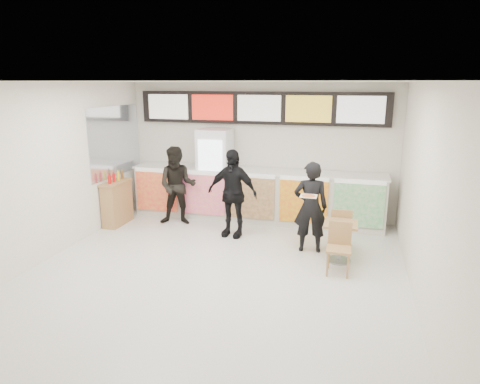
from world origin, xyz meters
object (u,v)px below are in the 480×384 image
(service_counter, at_px, (255,195))
(customer_main, at_px, (311,207))
(customer_left, at_px, (177,186))
(customer_mid, at_px, (232,193))
(drinks_fridge, at_px, (215,174))
(cafe_table, at_px, (340,235))
(condiment_ledge, at_px, (117,202))

(service_counter, distance_m, customer_main, 2.04)
(service_counter, xyz_separation_m, customer_left, (-1.56, -0.68, 0.27))
(customer_mid, bearing_deg, customer_left, 169.88)
(customer_left, bearing_deg, drinks_fridge, 35.51)
(drinks_fridge, height_order, customer_left, drinks_fridge)
(drinks_fridge, relative_size, customer_main, 1.21)
(drinks_fridge, xyz_separation_m, cafe_table, (2.84, -1.86, -0.52))
(customer_mid, height_order, condiment_ledge, customer_mid)
(customer_main, bearing_deg, condiment_ledge, -14.36)
(customer_left, height_order, cafe_table, customer_left)
(condiment_ledge, bearing_deg, customer_left, 15.89)
(service_counter, relative_size, customer_main, 3.35)
(customer_main, height_order, condiment_ledge, customer_main)
(drinks_fridge, bearing_deg, customer_main, -33.49)
(service_counter, relative_size, condiment_ledge, 4.95)
(customer_main, xyz_separation_m, customer_left, (-2.91, 0.82, 0.02))
(cafe_table, bearing_deg, customer_left, 161.18)
(customer_left, bearing_deg, customer_mid, -29.41)
(condiment_ledge, bearing_deg, drinks_fridge, 29.14)
(service_counter, height_order, customer_main, customer_main)
(service_counter, bearing_deg, drinks_fridge, 179.01)
(service_counter, bearing_deg, customer_mid, -101.72)
(service_counter, relative_size, drinks_fridge, 2.78)
(drinks_fridge, relative_size, customer_left, 1.18)
(customer_main, height_order, customer_mid, customer_mid)
(drinks_fridge, height_order, cafe_table, drinks_fridge)
(customer_left, bearing_deg, service_counter, 10.97)
(service_counter, xyz_separation_m, customer_mid, (-0.22, -1.08, 0.30))
(condiment_ledge, bearing_deg, cafe_table, -9.76)
(drinks_fridge, distance_m, cafe_table, 3.44)
(cafe_table, xyz_separation_m, condiment_ledge, (-4.73, 0.81, 0.00))
(customer_mid, xyz_separation_m, condiment_ledge, (-2.60, 0.05, -0.39))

